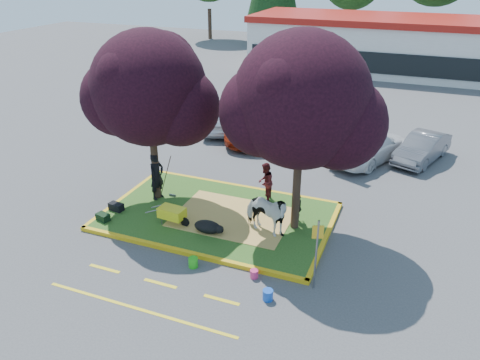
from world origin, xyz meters
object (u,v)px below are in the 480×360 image
at_px(bucket_blue, 268,295).
at_px(car_black, 154,117).
at_px(wheelbarrow, 172,213).
at_px(bucket_green, 193,262).
at_px(calf, 208,227).
at_px(sign_post, 317,248).
at_px(cow, 266,214).
at_px(car_silver, 220,118).
at_px(handler, 157,176).
at_px(bucket_pink, 254,274).

height_order(bucket_blue, car_black, car_black).
relative_size(wheelbarrow, bucket_green, 5.17).
bearing_deg(calf, wheelbarrow, 158.62).
xyz_separation_m(sign_post, car_black, (-11.81, 10.71, -0.77)).
bearing_deg(wheelbarrow, cow, 15.21).
bearing_deg(bucket_blue, bucket_green, 167.03).
distance_m(wheelbarrow, sign_post, 5.79).
distance_m(calf, car_silver, 11.06).
distance_m(cow, sign_post, 3.11).
bearing_deg(cow, handler, 94.63).
height_order(wheelbarrow, car_black, car_black).
relative_size(cow, calf, 1.87).
relative_size(bucket_blue, car_black, 0.09).
bearing_deg(bucket_blue, car_silver, 119.27).
relative_size(handler, bucket_blue, 5.77).
height_order(cow, car_black, cow).
relative_size(calf, handler, 0.52).
relative_size(handler, bucket_pink, 7.03).
xyz_separation_m(bucket_pink, car_silver, (-6.41, 11.89, 0.54)).
bearing_deg(wheelbarrow, sign_post, -10.49).
bearing_deg(handler, car_silver, 21.94).
height_order(bucket_pink, bucket_blue, bucket_blue).
xyz_separation_m(cow, handler, (-4.81, 0.93, 0.16)).
bearing_deg(cow, wheelbarrow, 116.17).
bearing_deg(bucket_green, wheelbarrow, 133.27).
distance_m(handler, bucket_green, 4.83).
xyz_separation_m(cow, bucket_blue, (1.14, -3.11, -0.77)).
xyz_separation_m(wheelbarrow, car_silver, (-2.67, 10.21, 0.09)).
distance_m(handler, car_black, 9.04).
distance_m(handler, bucket_pink, 6.23).
distance_m(cow, car_black, 12.88).
xyz_separation_m(bucket_blue, car_silver, (-7.12, 12.70, 0.51)).
height_order(bucket_green, car_silver, car_silver).
xyz_separation_m(wheelbarrow, bucket_pink, (3.73, -1.68, -0.45)).
xyz_separation_m(bucket_blue, car_black, (-10.73, 11.70, 0.47)).
bearing_deg(sign_post, car_silver, 104.11).
height_order(cow, sign_post, sign_post).
bearing_deg(bucket_green, bucket_blue, -12.97).
distance_m(calf, bucket_pink, 2.83).
height_order(bucket_blue, car_silver, car_silver).
distance_m(cow, handler, 4.90).
distance_m(bucket_pink, car_silver, 13.52).
height_order(calf, car_silver, car_silver).
bearing_deg(sign_post, car_black, 116.89).
bearing_deg(handler, car_black, 46.21).
bearing_deg(bucket_pink, cow, 100.65).
bearing_deg(handler, bucket_blue, -109.86).
xyz_separation_m(handler, car_silver, (-1.16, 8.66, -0.42)).
xyz_separation_m(handler, bucket_green, (3.27, -3.42, -0.93)).
bearing_deg(bucket_pink, bucket_blue, -48.64).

